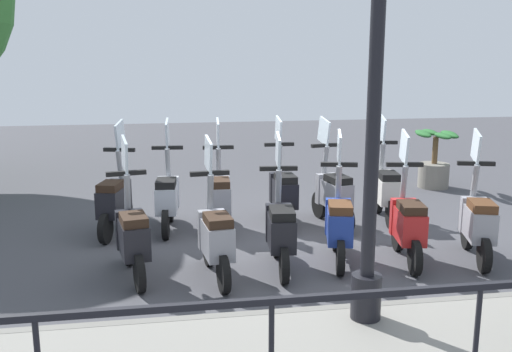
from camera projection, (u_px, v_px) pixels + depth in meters
ground_plane at (297, 246)px, 7.36m from camera, size 28.00×28.00×0.00m
fence_railing at (476, 339)px, 3.12m from camera, size 0.04×16.03×1.07m
lamp_post_near at (374, 114)px, 4.64m from camera, size 0.26×0.90×4.07m
potted_palm at (434, 164)px, 10.54m from camera, size 1.06×0.66×1.05m
scooter_near_0 at (477, 221)px, 6.76m from camera, size 1.20×0.54×1.54m
scooter_near_1 at (407, 223)px, 6.69m from camera, size 1.22×0.47×1.54m
scooter_near_2 at (339, 223)px, 6.69m from camera, size 1.21×0.51×1.54m
scooter_near_3 at (280, 229)px, 6.45m from camera, size 1.23×0.44×1.54m
scooter_near_4 at (215, 236)px, 6.19m from camera, size 1.23×0.44×1.54m
scooter_near_5 at (132, 236)px, 6.21m from camera, size 1.22×0.48×1.54m
scooter_far_0 at (385, 189)px, 8.41m from camera, size 1.23×0.45×1.54m
scooter_far_1 at (333, 193)px, 8.16m from camera, size 1.23×0.47×1.54m
scooter_far_2 at (283, 192)px, 8.23m from camera, size 1.23×0.44×1.54m
scooter_far_3 at (220, 196)px, 7.96m from camera, size 1.23×0.44×1.54m
scooter_far_4 at (167, 197)px, 7.93m from camera, size 1.23×0.44×1.54m
scooter_far_5 at (115, 200)px, 7.75m from camera, size 1.21×0.52×1.54m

